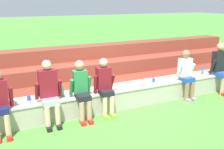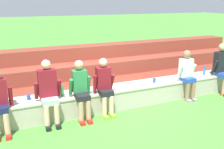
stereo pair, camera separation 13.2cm
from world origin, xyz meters
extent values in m
plane|color=#4C9338|center=(0.00, 0.00, 0.00)|extent=(80.00, 80.00, 0.00)
cube|color=#B7AF9E|center=(0.00, 0.30, 0.25)|extent=(7.52, 0.59, 0.51)
cube|color=beige|center=(0.00, 0.30, 0.49)|extent=(7.56, 0.63, 0.04)
cube|color=brown|center=(0.00, 1.24, 0.20)|extent=(10.84, 0.63, 0.40)
cube|color=brown|center=(0.00, 1.87, 0.40)|extent=(10.84, 0.63, 0.81)
cube|color=brown|center=(0.00, 2.50, 0.61)|extent=(10.84, 0.63, 1.21)
cylinder|color=#DBAD89|center=(-2.59, -0.22, 0.25)|extent=(0.11, 0.11, 0.51)
cube|color=red|center=(-2.59, -0.26, 0.04)|extent=(0.10, 0.22, 0.08)
cube|color=#191E47|center=(-2.69, -0.08, 0.56)|extent=(0.33, 0.33, 0.12)
cylinder|color=maroon|center=(-2.46, 0.05, 0.75)|extent=(0.08, 0.18, 0.43)
cylinder|color=beige|center=(-1.82, -0.18, 0.25)|extent=(0.11, 0.11, 0.51)
cylinder|color=beige|center=(-1.62, -0.18, 0.25)|extent=(0.11, 0.11, 0.51)
cube|color=black|center=(-1.82, -0.22, 0.04)|extent=(0.10, 0.22, 0.08)
cube|color=black|center=(-1.62, -0.22, 0.04)|extent=(0.10, 0.22, 0.08)
cube|color=#B2B2B7|center=(-1.72, -0.07, 0.56)|extent=(0.34, 0.29, 0.12)
cube|color=maroon|center=(-1.72, 0.10, 0.91)|extent=(0.38, 0.20, 0.58)
sphere|color=beige|center=(-1.72, 0.10, 1.31)|extent=(0.19, 0.19, 0.19)
cylinder|color=maroon|center=(-1.96, 0.08, 0.78)|extent=(0.08, 0.24, 0.42)
cylinder|color=maroon|center=(-1.48, 0.08, 0.78)|extent=(0.08, 0.23, 0.42)
cylinder|color=tan|center=(-1.11, -0.24, 0.25)|extent=(0.11, 0.11, 0.51)
cylinder|color=tan|center=(-0.94, -0.24, 0.25)|extent=(0.11, 0.11, 0.51)
cube|color=red|center=(-1.11, -0.28, 0.04)|extent=(0.10, 0.22, 0.08)
cube|color=red|center=(-0.94, -0.28, 0.04)|extent=(0.10, 0.22, 0.08)
cube|color=black|center=(-1.02, -0.09, 0.56)|extent=(0.28, 0.35, 0.12)
cube|color=#2D7F47|center=(-1.02, 0.09, 0.86)|extent=(0.31, 0.20, 0.50)
sphere|color=tan|center=(-1.02, 0.09, 1.23)|extent=(0.20, 0.20, 0.20)
cylinder|color=#2D7F47|center=(-1.23, 0.07, 0.75)|extent=(0.08, 0.22, 0.42)
cylinder|color=#2D7F47|center=(-0.82, 0.07, 0.75)|extent=(0.08, 0.16, 0.43)
cylinder|color=beige|center=(-0.54, -0.19, 0.25)|extent=(0.11, 0.11, 0.51)
cylinder|color=beige|center=(-0.37, -0.19, 0.25)|extent=(0.11, 0.11, 0.51)
cube|color=#8CD833|center=(-0.54, -0.23, 0.04)|extent=(0.10, 0.22, 0.08)
cube|color=#8CD833|center=(-0.37, -0.23, 0.04)|extent=(0.10, 0.22, 0.08)
cube|color=black|center=(-0.45, -0.07, 0.56)|extent=(0.29, 0.30, 0.12)
cube|color=maroon|center=(-0.45, 0.08, 0.87)|extent=(0.32, 0.20, 0.50)
sphere|color=beige|center=(-0.45, 0.08, 1.24)|extent=(0.19, 0.19, 0.19)
cylinder|color=maroon|center=(-0.66, 0.06, 0.75)|extent=(0.08, 0.14, 0.43)
cylinder|color=maroon|center=(-0.24, 0.06, 0.75)|extent=(0.08, 0.25, 0.42)
cylinder|color=#996B4C|center=(1.83, -0.17, 0.25)|extent=(0.11, 0.11, 0.51)
cylinder|color=#996B4C|center=(2.01, -0.17, 0.25)|extent=(0.11, 0.11, 0.51)
cube|color=#99999E|center=(1.83, -0.21, 0.04)|extent=(0.10, 0.22, 0.08)
cube|color=#99999E|center=(2.01, -0.21, 0.04)|extent=(0.10, 0.22, 0.08)
cube|color=#2347B2|center=(1.92, -0.06, 0.56)|extent=(0.30, 0.28, 0.12)
cube|color=white|center=(1.92, 0.07, 0.86)|extent=(0.34, 0.20, 0.49)
sphere|color=#996B4C|center=(1.92, 0.07, 1.23)|extent=(0.21, 0.21, 0.21)
cylinder|color=white|center=(1.70, 0.05, 0.75)|extent=(0.08, 0.22, 0.42)
cylinder|color=white|center=(2.14, 0.05, 0.75)|extent=(0.08, 0.22, 0.42)
cylinder|color=tan|center=(3.05, -0.25, 0.25)|extent=(0.11, 0.11, 0.51)
cube|color=red|center=(3.05, -0.29, 0.04)|extent=(0.10, 0.22, 0.08)
cube|color=#2347B2|center=(3.15, -0.10, 0.56)|extent=(0.34, 0.36, 0.12)
cube|color=black|center=(3.15, 0.07, 0.91)|extent=(0.38, 0.20, 0.58)
sphere|color=tan|center=(3.15, 0.07, 1.32)|extent=(0.22, 0.22, 0.22)
cylinder|color=black|center=(2.91, 0.05, 0.78)|extent=(0.08, 0.21, 0.42)
cylinder|color=green|center=(3.59, 0.35, 0.61)|extent=(0.07, 0.07, 0.19)
cylinder|color=white|center=(3.59, 0.35, 0.72)|extent=(0.04, 0.04, 0.02)
cylinder|color=blue|center=(2.78, 0.29, 0.63)|extent=(0.06, 0.06, 0.24)
cylinder|color=blue|center=(2.78, 0.29, 0.76)|extent=(0.04, 0.04, 0.02)
cylinder|color=green|center=(-1.38, 0.24, 0.63)|extent=(0.06, 0.06, 0.24)
cylinder|color=blue|center=(-1.38, 0.24, 0.76)|extent=(0.04, 0.04, 0.02)
cylinder|color=blue|center=(1.05, 0.24, 0.57)|extent=(0.08, 0.08, 0.11)
cylinder|color=white|center=(0.06, 0.26, 0.57)|extent=(0.08, 0.08, 0.11)
cylinder|color=blue|center=(-2.10, 0.32, 0.57)|extent=(0.08, 0.08, 0.11)
camera|label=1|loc=(-2.68, -5.09, 2.58)|focal=41.07mm
camera|label=2|loc=(-2.56, -5.15, 2.58)|focal=41.07mm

